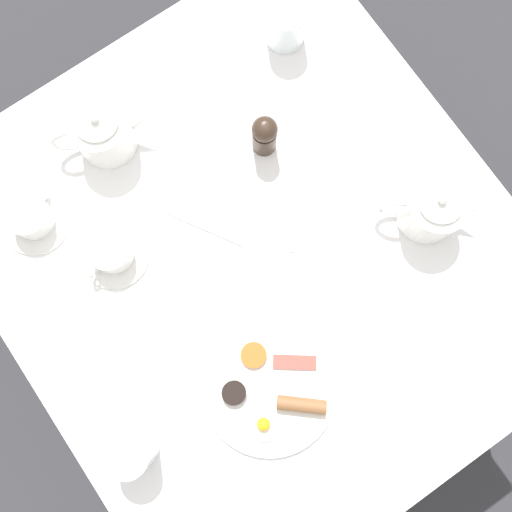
# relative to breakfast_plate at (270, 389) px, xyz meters

# --- Properties ---
(ground_plane) EXTENTS (8.00, 8.00, 0.00)m
(ground_plane) POSITION_rel_breakfast_plate_xyz_m (0.13, 0.23, -0.77)
(ground_plane) COLOR #333338
(table) EXTENTS (1.02, 1.13, 0.76)m
(table) POSITION_rel_breakfast_plate_xyz_m (0.13, 0.23, -0.08)
(table) COLOR white
(table) RESTS_ON ground_plane
(breakfast_plate) EXTENTS (0.27, 0.27, 0.04)m
(breakfast_plate) POSITION_rel_breakfast_plate_xyz_m (0.00, 0.00, 0.00)
(breakfast_plate) COLOR white
(breakfast_plate) RESTS_ON table
(teapot_near) EXTENTS (0.21, 0.12, 0.13)m
(teapot_near) POSITION_rel_breakfast_plate_xyz_m (0.01, 0.61, 0.05)
(teapot_near) COLOR white
(teapot_near) RESTS_ON table
(teapot_far) EXTENTS (0.18, 0.14, 0.13)m
(teapot_far) POSITION_rel_breakfast_plate_xyz_m (0.46, 0.11, 0.05)
(teapot_far) COLOR white
(teapot_far) RESTS_ON table
(teacup_with_saucer_left) EXTENTS (0.14, 0.14, 0.06)m
(teacup_with_saucer_left) POSITION_rel_breakfast_plate_xyz_m (-0.11, 0.40, 0.02)
(teacup_with_saucer_left) COLOR white
(teacup_with_saucer_left) RESTS_ON table
(teacup_with_saucer_right) EXTENTS (0.14, 0.14, 0.06)m
(teacup_with_saucer_right) POSITION_rel_breakfast_plate_xyz_m (-0.20, 0.55, 0.02)
(teacup_with_saucer_right) COLOR white
(teacup_with_saucer_right) RESTS_ON table
(water_glass_tall) EXTENTS (0.08, 0.08, 0.10)m
(water_glass_tall) POSITION_rel_breakfast_plate_xyz_m (0.45, 0.60, 0.04)
(water_glass_tall) COLOR white
(water_glass_tall) RESTS_ON table
(water_glass_short) EXTENTS (0.08, 0.08, 0.11)m
(water_glass_short) POSITION_rel_breakfast_plate_xyz_m (-0.27, 0.05, 0.05)
(water_glass_short) COLOR white
(water_glass_short) RESTS_ON table
(salt_grinder) EXTENTS (0.05, 0.05, 0.12)m
(salt_grinder) POSITION_rel_breakfast_plate_xyz_m (0.28, 0.42, 0.05)
(salt_grinder) COLOR #38281E
(salt_grinder) RESTS_ON table
(fork_by_plate) EXTENTS (0.16, 0.12, 0.00)m
(fork_by_plate) POSITION_rel_breakfast_plate_xyz_m (0.27, 0.26, -0.01)
(fork_by_plate) COLOR silver
(fork_by_plate) RESTS_ON table
(knife_by_plate) EXTENTS (0.20, 0.03, 0.00)m
(knife_by_plate) POSITION_rel_breakfast_plate_xyz_m (0.40, -0.17, -0.01)
(knife_by_plate) COLOR silver
(knife_by_plate) RESTS_ON table
(fork_spare) EXTENTS (0.11, 0.17, 0.00)m
(fork_spare) POSITION_rel_breakfast_plate_xyz_m (0.07, 0.35, -0.01)
(fork_spare) COLOR silver
(fork_spare) RESTS_ON table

